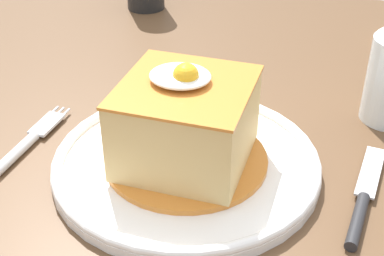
# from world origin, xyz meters

# --- Properties ---
(dining_table) EXTENTS (1.17, 1.05, 0.76)m
(dining_table) POSITION_xyz_m (0.00, 0.00, 0.65)
(dining_table) COLOR brown
(dining_table) RESTS_ON ground_plane
(main_plate) EXTENTS (0.28, 0.28, 0.02)m
(main_plate) POSITION_xyz_m (0.07, -0.08, 0.77)
(main_plate) COLOR white
(main_plate) RESTS_ON dining_table
(sandwich_meal) EXTENTS (0.17, 0.17, 0.12)m
(sandwich_meal) POSITION_xyz_m (0.07, -0.08, 0.82)
(sandwich_meal) COLOR orange
(sandwich_meal) RESTS_ON main_plate
(fork) EXTENTS (0.02, 0.14, 0.01)m
(fork) POSITION_xyz_m (-0.11, -0.09, 0.77)
(fork) COLOR silver
(fork) RESTS_ON dining_table
(knife) EXTENTS (0.03, 0.17, 0.01)m
(knife) POSITION_xyz_m (0.26, -0.09, 0.77)
(knife) COLOR #262628
(knife) RESTS_ON dining_table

